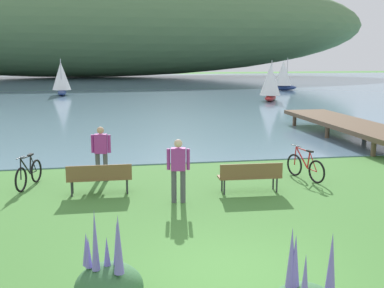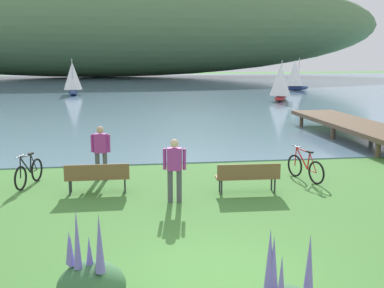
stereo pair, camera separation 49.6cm
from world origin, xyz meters
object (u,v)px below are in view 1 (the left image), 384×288
Objects in this scene: bicycle_beside_path at (29,174)px; sailboat_nearest_to_shore at (61,78)px; bicycle_leaning_near_bench at (305,167)px; sailboat_mid_bay at (270,82)px; park_bench_further_along at (99,176)px; sailboat_toward_hillside at (284,75)px; person_on_the_grass at (178,167)px; park_bench_near_camera at (250,175)px; person_at_shoreline at (101,150)px.

sailboat_nearest_to_shore reaches higher than bicycle_beside_path.
bicycle_leaning_near_bench is 0.50× the size of sailboat_mid_bay.
park_bench_further_along is 2.38m from bicycle_beside_path.
sailboat_toward_hillside reaches higher than bicycle_beside_path.
sailboat_toward_hillside reaches higher than bicycle_leaning_near_bench.
bicycle_beside_path is at bearing -86.78° from sailboat_nearest_to_shore.
bicycle_beside_path is 4.77m from person_on_the_grass.
park_bench_near_camera is 27.54m from sailboat_mid_bay.
bicycle_beside_path is 0.49× the size of sailboat_toward_hillside.
person_on_the_grass is 28.85m from sailboat_mid_bay.
sailboat_toward_hillside reaches higher than sailboat_mid_bay.
park_bench_near_camera is 4.26m from park_bench_further_along.
bicycle_beside_path is 28.86m from sailboat_mid_bay.
person_at_shoreline is 33.27m from sailboat_nearest_to_shore.
park_bench_near_camera is at bearing -112.02° from sailboat_toward_hillside.
sailboat_mid_bay is (17.76, -9.28, -0.04)m from sailboat_nearest_to_shore.
person_on_the_grass is (-4.29, -1.69, 0.58)m from bicycle_leaning_near_bench.
park_bench_further_along is 2.40m from person_on_the_grass.
bicycle_leaning_near_bench is 8.47m from bicycle_beside_path.
person_at_shoreline is 3.30m from person_on_the_grass.
sailboat_toward_hillside reaches higher than person_on_the_grass.
sailboat_mid_bay is at bearing 66.01° from person_on_the_grass.
bicycle_beside_path is (-6.30, 1.73, -0.12)m from park_bench_near_camera.
person_on_the_grass is 0.49× the size of sailboat_nearest_to_shore.
sailboat_toward_hillside is (19.41, 36.98, 1.18)m from park_bench_further_along.
bicycle_leaning_near_bench is at bearing -73.09° from sailboat_nearest_to_shore.
park_bench_further_along is 28.77m from sailboat_mid_bay.
sailboat_mid_bay is at bearing 73.22° from bicycle_leaning_near_bench.
park_bench_near_camera is 1.06× the size of bicycle_leaning_near_bench.
person_on_the_grass reaches higher than bicycle_beside_path.
person_at_shoreline is at bearing -118.61° from sailboat_toward_hillside.
person_on_the_grass reaches higher than park_bench_near_camera.
sailboat_mid_bay is (13.75, 23.74, 0.66)m from person_at_shoreline.
person_on_the_grass is (-2.15, -0.56, 0.46)m from park_bench_near_camera.
sailboat_nearest_to_shore reaches higher than park_bench_near_camera.
bicycle_beside_path is at bearing 164.65° from park_bench_near_camera.
park_bench_near_camera is 2.43m from bicycle_leaning_near_bench.
sailboat_mid_bay reaches higher than person_on_the_grass.
bicycle_leaning_near_bench is at bearing 21.46° from person_on_the_grass.
person_at_shoreline is at bearing 171.67° from bicycle_leaning_near_bench.
sailboat_mid_bay is at bearing -27.60° from sailboat_nearest_to_shore.
sailboat_nearest_to_shore is (-10.32, 33.95, 1.28)m from bicycle_leaning_near_bench.
bicycle_beside_path is (-2.08, 1.16, -0.12)m from park_bench_further_along.
bicycle_leaning_near_bench is (2.15, 1.13, -0.12)m from park_bench_near_camera.
bicycle_leaning_near_bench is 0.49× the size of sailboat_nearest_to_shore.
park_bench_near_camera is at bearing -15.35° from bicycle_beside_path.
park_bench_further_along is 0.52× the size of sailboat_nearest_to_shore.
person_on_the_grass reaches higher than bicycle_leaning_near_bench.
person_on_the_grass is at bearing -158.54° from bicycle_leaning_near_bench.
sailboat_mid_bay is 13.03m from sailboat_toward_hillside.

